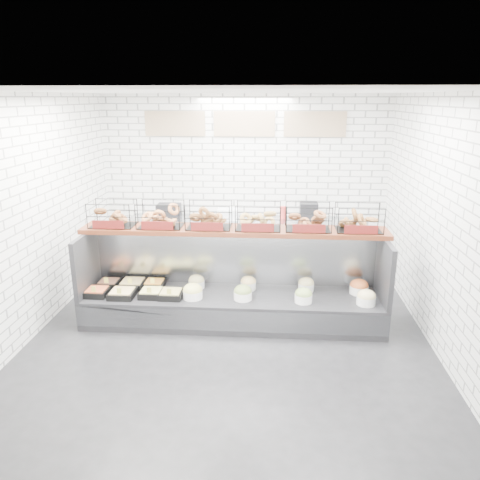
{
  "coord_description": "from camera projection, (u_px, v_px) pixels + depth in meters",
  "views": [
    {
      "loc": [
        0.52,
        -5.48,
        2.94
      ],
      "look_at": [
        0.09,
        0.45,
        1.12
      ],
      "focal_mm": 35.0,
      "sensor_mm": 36.0,
      "label": 1
    }
  ],
  "objects": [
    {
      "name": "room_shell",
      "position": [
        234.0,
        168.0,
        6.1
      ],
      "size": [
        5.02,
        5.51,
        3.01
      ],
      "color": "white",
      "rests_on": "ground"
    },
    {
      "name": "display_case",
      "position": [
        232.0,
        297.0,
        6.36
      ],
      "size": [
        4.0,
        0.9,
        1.2
      ],
      "color": "black",
      "rests_on": "ground"
    },
    {
      "name": "ground",
      "position": [
        231.0,
        331.0,
        6.12
      ],
      "size": [
        5.5,
        5.5,
        0.0
      ],
      "primitive_type": "plane",
      "color": "black",
      "rests_on": "ground"
    },
    {
      "name": "bagel_shelf",
      "position": [
        234.0,
        219.0,
        6.21
      ],
      "size": [
        4.1,
        0.5,
        0.4
      ],
      "color": "#441B0E",
      "rests_on": "display_case"
    },
    {
      "name": "prep_counter",
      "position": [
        243.0,
        242.0,
        8.31
      ],
      "size": [
        4.0,
        0.6,
        1.2
      ],
      "color": "#93969B",
      "rests_on": "ground"
    }
  ]
}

